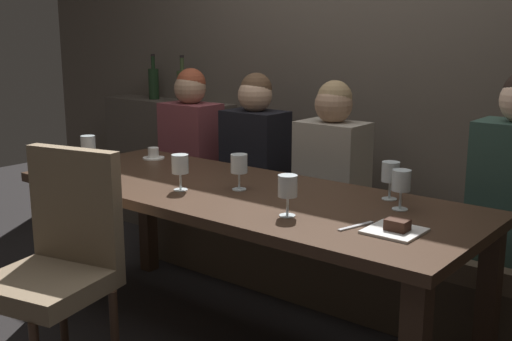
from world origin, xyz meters
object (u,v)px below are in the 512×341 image
wine_glass_near_right (180,165)px  fork_on_table (356,226)px  wine_glass_far_left (288,188)px  espresso_cup (153,154)px  chair_near_side (59,255)px  diner_redhead (191,132)px  dining_table (240,209)px  diner_far_end (332,154)px  wine_bottle_pale_label (182,85)px  wine_glass_far_right (401,182)px  wine_glass_end_right (239,165)px  wine_bottle_dark_red (154,83)px  dessert_plate (396,229)px  wine_glass_near_left (88,145)px  wine_glass_center_back (390,174)px  banquette_bench (321,255)px  diner_bearded (255,142)px

wine_glass_near_right → fork_on_table: wine_glass_near_right is taller
wine_glass_near_right → wine_glass_far_left: same height
wine_glass_near_right → espresso_cup: 0.75m
espresso_cup → chair_near_side: bearing=-63.1°
diner_redhead → dining_table: bearing=-35.4°
wine_glass_far_left → fork_on_table: size_ratio=0.96×
diner_far_end → espresso_cup: (-0.88, -0.48, -0.03)m
wine_bottle_pale_label → wine_glass_far_right: bearing=-22.1°
wine_glass_end_right → wine_glass_far_right: size_ratio=1.00×
diner_redhead → wine_bottle_dark_red: (-0.69, 0.32, 0.26)m
chair_near_side → dessert_plate: bearing=27.4°
wine_bottle_pale_label → wine_bottle_dark_red: bearing=175.6°
wine_glass_far_left → dessert_plate: size_ratio=0.86×
wine_glass_end_right → wine_glass_near_right: same height
dining_table → wine_glass_near_left: wine_glass_near_left is taller
dining_table → wine_bottle_pale_label: size_ratio=6.75×
wine_glass_near_right → dessert_plate: size_ratio=0.86×
diner_redhead → wine_glass_far_right: diner_redhead is taller
diner_redhead → espresso_cup: diner_redhead is taller
chair_near_side → wine_glass_far_left: size_ratio=5.98×
diner_far_end → dessert_plate: diner_far_end is taller
wine_glass_center_back → fork_on_table: 0.45m
chair_near_side → wine_glass_near_right: bearing=76.1°
dessert_plate → fork_on_table: (-0.14, -0.03, -0.01)m
dessert_plate → diner_redhead: bearing=155.7°
wine_glass_near_left → diner_redhead: bearing=93.6°
banquette_bench → wine_glass_far_left: wine_glass_far_left is taller
chair_near_side → wine_glass_end_right: (0.34, 0.73, 0.30)m
diner_far_end → dining_table: bearing=-93.3°
diner_bearded → diner_far_end: 0.53m
dining_table → wine_bottle_dark_red: (-1.70, 1.04, 0.42)m
wine_bottle_dark_red → banquette_bench: bearing=-11.3°
wine_glass_center_back → banquette_bench: bearing=145.3°
chair_near_side → fork_on_table: size_ratio=5.76×
wine_glass_center_back → espresso_cup: size_ratio=1.37×
wine_bottle_pale_label → wine_glass_near_left: (0.42, -1.12, -0.22)m
diner_redhead → diner_far_end: diner_redhead is taller
diner_far_end → diner_bearded: bearing=179.8°
banquette_bench → wine_glass_center_back: bearing=-34.7°
wine_bottle_pale_label → chair_near_side: bearing=-59.4°
dining_table → dessert_plate: (0.83, -0.11, 0.10)m
fork_on_table → chair_near_side: bearing=-135.7°
wine_glass_far_right → fork_on_table: wine_glass_far_right is taller
banquette_bench → wine_glass_far_right: size_ratio=15.24×
diner_far_end → wine_glass_end_right: bearing=-93.9°
chair_near_side → wine_glass_far_right: size_ratio=5.98×
diner_bearded → wine_glass_far_right: (1.20, -0.55, 0.04)m
diner_redhead → fork_on_table: 1.90m
wine_glass_far_right → wine_glass_near_left: 1.69m
wine_bottle_pale_label → fork_on_table: (2.06, -1.16, -0.33)m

